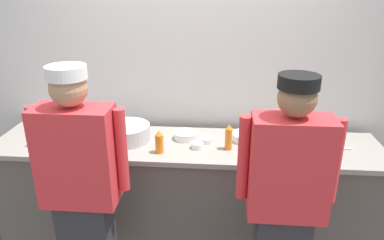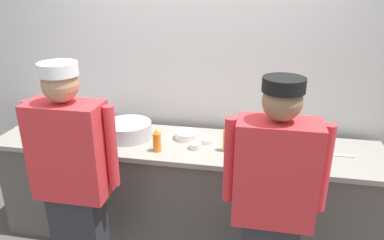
{
  "view_description": "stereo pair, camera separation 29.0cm",
  "coord_description": "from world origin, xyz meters",
  "px_view_note": "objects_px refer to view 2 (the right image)",
  "views": [
    {
      "loc": [
        0.27,
        -2.29,
        2.14
      ],
      "look_at": [
        0.05,
        0.4,
        1.08
      ],
      "focal_mm": 33.89,
      "sensor_mm": 36.0,
      "label": 1
    },
    {
      "loc": [
        0.56,
        -2.25,
        2.14
      ],
      "look_at": [
        0.05,
        0.4,
        1.08
      ],
      "focal_mm": 33.89,
      "sensor_mm": 36.0,
      "label": 2
    }
  ],
  "objects_px": {
    "ramekin_yellow_sauce": "(299,148)",
    "squeeze_bottle_spare": "(227,139)",
    "squeeze_bottle_secondary": "(157,141)",
    "chefs_knife": "(332,154)",
    "plate_stack_rear": "(247,139)",
    "sheet_tray": "(71,132)",
    "plate_stack_front": "(186,135)",
    "chef_center": "(272,205)",
    "ramekin_red_sauce": "(206,140)",
    "mixing_bowl_steel": "(128,130)",
    "ramekin_green_sauce": "(279,155)",
    "squeeze_bottle_primary": "(299,132)",
    "ramekin_orange_sauce": "(195,146)",
    "chef_near_left": "(74,181)"
  },
  "relations": [
    {
      "from": "plate_stack_front",
      "to": "ramekin_green_sauce",
      "type": "height_order",
      "value": "plate_stack_front"
    },
    {
      "from": "squeeze_bottle_spare",
      "to": "ramekin_green_sauce",
      "type": "bearing_deg",
      "value": -7.89
    },
    {
      "from": "plate_stack_rear",
      "to": "mixing_bowl_steel",
      "type": "xyz_separation_m",
      "value": [
        -0.99,
        -0.08,
        0.04
      ]
    },
    {
      "from": "chef_near_left",
      "to": "plate_stack_rear",
      "type": "relative_size",
      "value": 7.02
    },
    {
      "from": "sheet_tray",
      "to": "squeeze_bottle_spare",
      "type": "bearing_deg",
      "value": -3.12
    },
    {
      "from": "ramekin_orange_sauce",
      "to": "sheet_tray",
      "type": "bearing_deg",
      "value": 175.93
    },
    {
      "from": "plate_stack_front",
      "to": "squeeze_bottle_primary",
      "type": "bearing_deg",
      "value": 5.18
    },
    {
      "from": "plate_stack_front",
      "to": "chef_center",
      "type": "bearing_deg",
      "value": -50.27
    },
    {
      "from": "squeeze_bottle_secondary",
      "to": "ramekin_orange_sauce",
      "type": "relative_size",
      "value": 1.91
    },
    {
      "from": "chef_near_left",
      "to": "ramekin_orange_sauce",
      "type": "distance_m",
      "value": 0.95
    },
    {
      "from": "ramekin_red_sauce",
      "to": "squeeze_bottle_secondary",
      "type": "bearing_deg",
      "value": -147.42
    },
    {
      "from": "mixing_bowl_steel",
      "to": "sheet_tray",
      "type": "relative_size",
      "value": 0.76
    },
    {
      "from": "chef_center",
      "to": "ramekin_green_sauce",
      "type": "xyz_separation_m",
      "value": [
        0.05,
        0.61,
        0.03
      ]
    },
    {
      "from": "chef_center",
      "to": "plate_stack_rear",
      "type": "distance_m",
      "value": 0.87
    },
    {
      "from": "chef_near_left",
      "to": "plate_stack_front",
      "type": "relative_size",
      "value": 8.76
    },
    {
      "from": "plate_stack_front",
      "to": "ramekin_yellow_sauce",
      "type": "distance_m",
      "value": 0.91
    },
    {
      "from": "mixing_bowl_steel",
      "to": "squeeze_bottle_primary",
      "type": "xyz_separation_m",
      "value": [
        1.39,
        0.15,
        0.03
      ]
    },
    {
      "from": "ramekin_red_sauce",
      "to": "chefs_knife",
      "type": "xyz_separation_m",
      "value": [
        0.97,
        -0.04,
        -0.01
      ]
    },
    {
      "from": "ramekin_green_sauce",
      "to": "squeeze_bottle_primary",
      "type": "bearing_deg",
      "value": 62.8
    },
    {
      "from": "plate_stack_rear",
      "to": "sheet_tray",
      "type": "distance_m",
      "value": 1.51
    },
    {
      "from": "mixing_bowl_steel",
      "to": "ramekin_yellow_sauce",
      "type": "relative_size",
      "value": 4.37
    },
    {
      "from": "chef_center",
      "to": "ramekin_orange_sauce",
      "type": "bearing_deg",
      "value": 131.51
    },
    {
      "from": "mixing_bowl_steel",
      "to": "ramekin_green_sauce",
      "type": "distance_m",
      "value": 1.24
    },
    {
      "from": "mixing_bowl_steel",
      "to": "squeeze_bottle_secondary",
      "type": "height_order",
      "value": "squeeze_bottle_secondary"
    },
    {
      "from": "chef_center",
      "to": "plate_stack_rear",
      "type": "relative_size",
      "value": 6.93
    },
    {
      "from": "plate_stack_rear",
      "to": "ramekin_yellow_sauce",
      "type": "relative_size",
      "value": 2.69
    },
    {
      "from": "sheet_tray",
      "to": "ramekin_red_sauce",
      "type": "xyz_separation_m",
      "value": [
        1.17,
        0.04,
        0.01
      ]
    },
    {
      "from": "sheet_tray",
      "to": "ramekin_orange_sauce",
      "type": "relative_size",
      "value": 5.39
    },
    {
      "from": "mixing_bowl_steel",
      "to": "squeeze_bottle_spare",
      "type": "relative_size",
      "value": 1.89
    },
    {
      "from": "plate_stack_rear",
      "to": "squeeze_bottle_secondary",
      "type": "bearing_deg",
      "value": -157.13
    },
    {
      "from": "mixing_bowl_steel",
      "to": "squeeze_bottle_spare",
      "type": "distance_m",
      "value": 0.84
    },
    {
      "from": "squeeze_bottle_secondary",
      "to": "ramekin_yellow_sauce",
      "type": "bearing_deg",
      "value": 10.9
    },
    {
      "from": "squeeze_bottle_secondary",
      "to": "ramekin_yellow_sauce",
      "type": "distance_m",
      "value": 1.1
    },
    {
      "from": "ramekin_orange_sauce",
      "to": "chefs_knife",
      "type": "bearing_deg",
      "value": 4.53
    },
    {
      "from": "plate_stack_front",
      "to": "ramekin_orange_sauce",
      "type": "distance_m",
      "value": 0.2
    },
    {
      "from": "chef_center",
      "to": "ramekin_yellow_sauce",
      "type": "bearing_deg",
      "value": 74.67
    },
    {
      "from": "ramekin_red_sauce",
      "to": "ramekin_orange_sauce",
      "type": "xyz_separation_m",
      "value": [
        -0.07,
        -0.12,
        0.0
      ]
    },
    {
      "from": "ramekin_yellow_sauce",
      "to": "squeeze_bottle_spare",
      "type": "bearing_deg",
      "value": -169.45
    },
    {
      "from": "plate_stack_front",
      "to": "plate_stack_rear",
      "type": "relative_size",
      "value": 0.8
    },
    {
      "from": "mixing_bowl_steel",
      "to": "sheet_tray",
      "type": "xyz_separation_m",
      "value": [
        -0.51,
        -0.03,
        -0.05
      ]
    },
    {
      "from": "mixing_bowl_steel",
      "to": "plate_stack_rear",
      "type": "bearing_deg",
      "value": 4.51
    },
    {
      "from": "chef_center",
      "to": "mixing_bowl_steel",
      "type": "xyz_separation_m",
      "value": [
        -1.18,
        0.77,
        0.07
      ]
    },
    {
      "from": "chef_near_left",
      "to": "squeeze_bottle_spare",
      "type": "relative_size",
      "value": 8.16
    },
    {
      "from": "ramekin_green_sauce",
      "to": "squeeze_bottle_secondary",
      "type": "bearing_deg",
      "value": -176.91
    },
    {
      "from": "mixing_bowl_steel",
      "to": "chefs_knife",
      "type": "bearing_deg",
      "value": -0.92
    },
    {
      "from": "mixing_bowl_steel",
      "to": "squeeze_bottle_primary",
      "type": "height_order",
      "value": "squeeze_bottle_primary"
    },
    {
      "from": "plate_stack_front",
      "to": "ramekin_yellow_sauce",
      "type": "relative_size",
      "value": 2.15
    },
    {
      "from": "ramekin_red_sauce",
      "to": "ramekin_yellow_sauce",
      "type": "distance_m",
      "value": 0.73
    },
    {
      "from": "mixing_bowl_steel",
      "to": "ramekin_yellow_sauce",
      "type": "xyz_separation_m",
      "value": [
        1.39,
        -0.0,
        -0.04
      ]
    },
    {
      "from": "ramekin_yellow_sauce",
      "to": "chefs_knife",
      "type": "distance_m",
      "value": 0.24
    }
  ]
}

